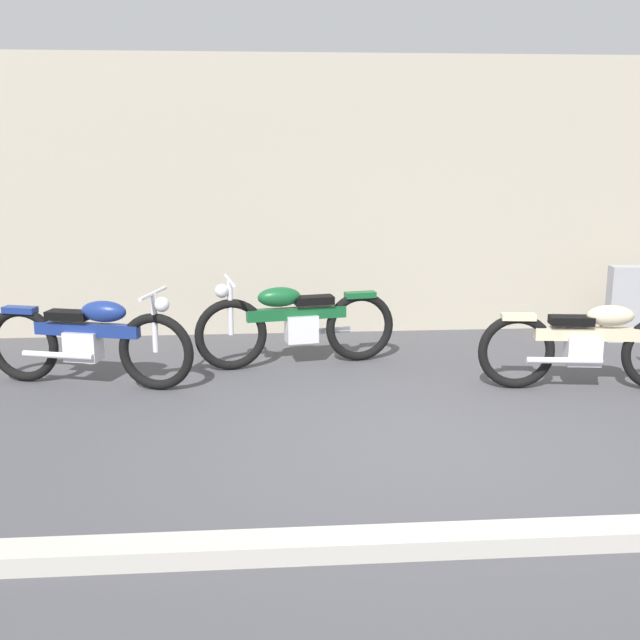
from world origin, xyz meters
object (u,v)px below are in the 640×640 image
motorcycle_cream (591,344)px  motorcycle_green (295,323)px  motorcycle_blue (89,340)px  stone_marker (631,304)px

motorcycle_cream → motorcycle_green: (-2.82, 1.05, 0.01)m
motorcycle_green → motorcycle_blue: bearing=5.2°
stone_marker → motorcycle_blue: 6.25m
motorcycle_cream → motorcycle_green: 3.00m
motorcycle_cream → motorcycle_blue: (-4.86, 0.49, 0.01)m
motorcycle_blue → motorcycle_green: bearing=30.5°
motorcycle_blue → motorcycle_green: motorcycle_green is taller
stone_marker → motorcycle_green: (-4.08, -0.72, 0.01)m
stone_marker → motorcycle_cream: size_ratio=0.43×
stone_marker → motorcycle_green: motorcycle_green is taller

